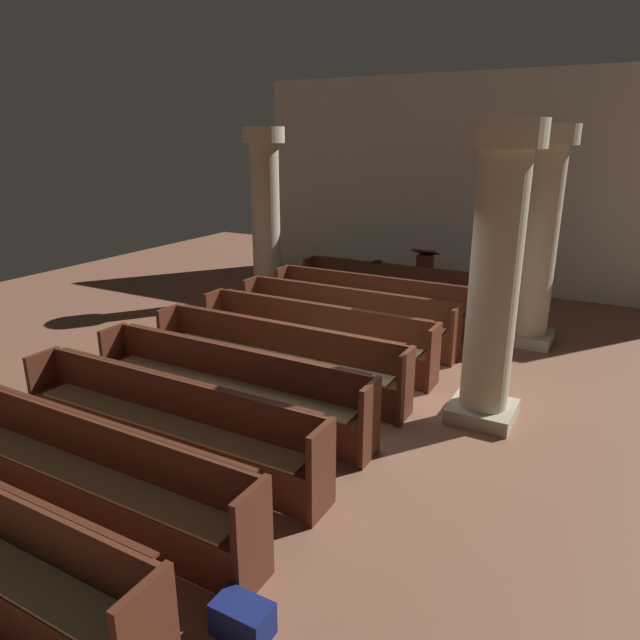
% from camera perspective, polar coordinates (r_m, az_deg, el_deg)
% --- Properties ---
extents(ground_plane, '(19.20, 19.20, 0.00)m').
position_cam_1_polar(ground_plane, '(7.89, 2.67, -6.30)').
color(ground_plane, brown).
extents(back_wall, '(10.00, 0.16, 4.50)m').
position_cam_1_polar(back_wall, '(12.98, 15.15, 12.94)').
color(back_wall, beige).
rests_on(back_wall, ground).
extents(pew_row_0, '(3.72, 0.46, 0.87)m').
position_cam_1_polar(pew_row_0, '(11.08, 7.27, 3.27)').
color(pew_row_0, '#562819').
rests_on(pew_row_0, ground).
extents(pew_row_1, '(3.72, 0.46, 0.87)m').
position_cam_1_polar(pew_row_1, '(10.16, 5.10, 2.01)').
color(pew_row_1, '#562819').
rests_on(pew_row_1, ground).
extents(pew_row_2, '(3.72, 0.47, 0.87)m').
position_cam_1_polar(pew_row_2, '(9.27, 2.51, 0.50)').
color(pew_row_2, '#562819').
rests_on(pew_row_2, ground).
extents(pew_row_3, '(3.72, 0.46, 0.87)m').
position_cam_1_polar(pew_row_3, '(8.41, -0.62, -1.32)').
color(pew_row_3, '#562819').
rests_on(pew_row_3, ground).
extents(pew_row_4, '(3.72, 0.46, 0.87)m').
position_cam_1_polar(pew_row_4, '(7.58, -4.46, -3.55)').
color(pew_row_4, '#562819').
rests_on(pew_row_4, ground).
extents(pew_row_5, '(3.72, 0.47, 0.87)m').
position_cam_1_polar(pew_row_5, '(6.82, -9.21, -6.28)').
color(pew_row_5, '#562819').
rests_on(pew_row_5, ground).
extents(pew_row_6, '(3.72, 0.46, 0.87)m').
position_cam_1_polar(pew_row_6, '(6.13, -15.18, -9.59)').
color(pew_row_6, '#562819').
rests_on(pew_row_6, ground).
extents(pew_row_7, '(3.72, 0.46, 0.87)m').
position_cam_1_polar(pew_row_7, '(5.55, -22.68, -13.52)').
color(pew_row_7, '#562819').
rests_on(pew_row_7, ground).
extents(pillar_aisle_side, '(0.81, 0.81, 3.41)m').
position_cam_1_polar(pillar_aisle_side, '(9.58, 21.07, 7.95)').
color(pillar_aisle_side, tan).
rests_on(pillar_aisle_side, ground).
extents(pillar_far_side, '(0.81, 0.81, 3.41)m').
position_cam_1_polar(pillar_far_side, '(11.62, -5.45, 10.59)').
color(pillar_far_side, tan).
rests_on(pillar_far_side, ground).
extents(pillar_aisle_rear, '(0.80, 0.80, 3.41)m').
position_cam_1_polar(pillar_aisle_rear, '(6.63, 17.08, 4.42)').
color(pillar_aisle_rear, tan).
rests_on(pillar_aisle_rear, ground).
extents(lectern, '(0.48, 0.45, 1.08)m').
position_cam_1_polar(lectern, '(11.90, 10.34, 4.08)').
color(lectern, '#492215').
rests_on(lectern, ground).
extents(hymn_book, '(0.16, 0.20, 0.02)m').
position_cam_1_polar(hymn_book, '(11.31, 5.72, 5.81)').
color(hymn_book, black).
rests_on(hymn_book, pew_row_0).
extents(kneeler_box_navy, '(0.40, 0.25, 0.25)m').
position_cam_1_polar(kneeler_box_navy, '(4.38, -7.74, -27.46)').
color(kneeler_box_navy, navy).
rests_on(kneeler_box_navy, ground).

